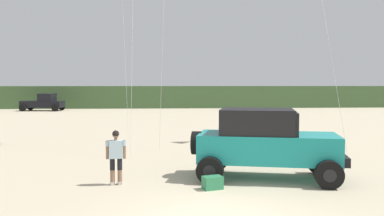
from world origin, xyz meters
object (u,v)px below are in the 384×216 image
(jeep, at_px, (265,142))
(distant_pickup, at_px, (44,103))
(person_watching, at_px, (116,154))
(cooler_box, at_px, (213,183))

(jeep, xyz_separation_m, distant_pickup, (-17.05, 34.54, -0.26))
(person_watching, height_order, cooler_box, person_watching)
(distant_pickup, bearing_deg, person_watching, -70.63)
(cooler_box, distance_m, distant_pickup, 38.85)
(distant_pickup, bearing_deg, cooler_box, -66.99)
(jeep, height_order, cooler_box, jeep)
(jeep, xyz_separation_m, cooler_box, (-1.86, -1.21, -1.01))
(cooler_box, bearing_deg, person_watching, 148.14)
(jeep, height_order, person_watching, jeep)
(person_watching, bearing_deg, distant_pickup, 109.37)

